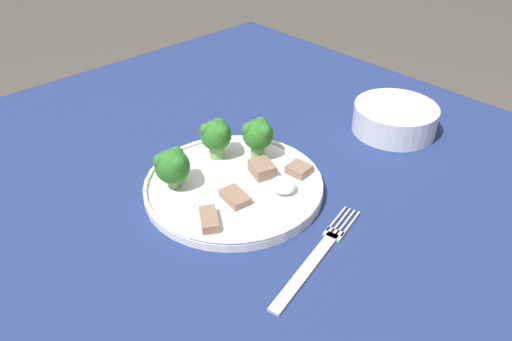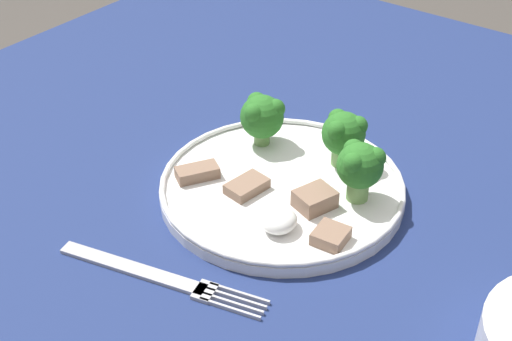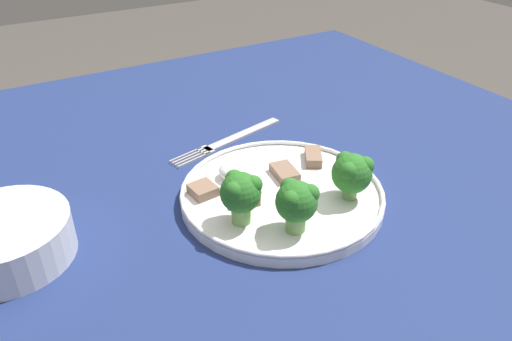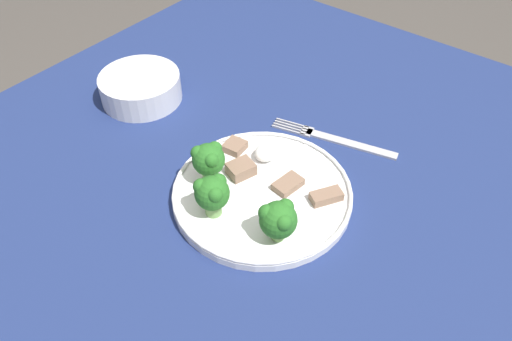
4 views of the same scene
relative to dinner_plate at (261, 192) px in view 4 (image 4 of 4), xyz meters
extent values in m
cube|color=navy|center=(0.02, 0.00, -0.02)|extent=(1.12, 1.07, 0.03)
cylinder|color=brown|center=(0.51, 0.47, -0.39)|extent=(0.06, 0.06, 0.70)
cylinder|color=white|center=(0.00, 0.00, 0.00)|extent=(0.26, 0.26, 0.01)
torus|color=white|center=(0.00, 0.00, 0.01)|extent=(0.26, 0.26, 0.01)
cube|color=#B2B2B7|center=(0.18, -0.04, -0.01)|extent=(0.05, 0.15, 0.00)
cube|color=#B2B2B7|center=(0.16, 0.03, -0.01)|extent=(0.03, 0.02, 0.00)
cube|color=#B2B2B7|center=(0.16, 0.06, -0.01)|extent=(0.02, 0.06, 0.00)
cube|color=#B2B2B7|center=(0.16, 0.06, -0.01)|extent=(0.02, 0.06, 0.00)
cube|color=#B2B2B7|center=(0.15, 0.06, -0.01)|extent=(0.02, 0.06, 0.00)
cube|color=#B2B2B7|center=(0.14, 0.05, -0.01)|extent=(0.02, 0.06, 0.00)
cylinder|color=silver|center=(0.06, 0.31, 0.01)|extent=(0.14, 0.14, 0.05)
cylinder|color=white|center=(0.06, 0.31, 0.01)|extent=(0.12, 0.12, 0.04)
cylinder|color=#709E56|center=(-0.03, 0.07, 0.02)|extent=(0.02, 0.02, 0.02)
sphere|color=#286B23|center=(-0.03, 0.07, 0.04)|extent=(0.05, 0.05, 0.05)
sphere|color=#286B23|center=(-0.01, 0.07, 0.05)|extent=(0.02, 0.02, 0.02)
sphere|color=#286B23|center=(-0.04, 0.08, 0.05)|extent=(0.02, 0.02, 0.02)
sphere|color=#286B23|center=(-0.04, 0.06, 0.05)|extent=(0.02, 0.02, 0.02)
cylinder|color=#709E56|center=(-0.07, 0.03, 0.01)|extent=(0.02, 0.02, 0.02)
sphere|color=#286B23|center=(-0.07, 0.03, 0.04)|extent=(0.05, 0.05, 0.05)
sphere|color=#286B23|center=(-0.06, 0.03, 0.05)|extent=(0.02, 0.02, 0.02)
sphere|color=#286B23|center=(-0.08, 0.04, 0.05)|extent=(0.02, 0.02, 0.02)
sphere|color=#286B23|center=(-0.08, 0.01, 0.05)|extent=(0.02, 0.02, 0.02)
cylinder|color=#709E56|center=(-0.05, -0.07, 0.01)|extent=(0.02, 0.02, 0.02)
sphere|color=#286B23|center=(-0.05, -0.07, 0.04)|extent=(0.05, 0.05, 0.05)
sphere|color=#286B23|center=(-0.04, -0.07, 0.05)|extent=(0.02, 0.02, 0.02)
sphere|color=#286B23|center=(-0.06, -0.05, 0.05)|extent=(0.02, 0.02, 0.02)
sphere|color=#286B23|center=(-0.06, -0.08, 0.05)|extent=(0.02, 0.02, 0.02)
cube|color=#846651|center=(0.01, 0.05, 0.01)|extent=(0.05, 0.04, 0.02)
cube|color=#846651|center=(0.03, -0.03, 0.01)|extent=(0.05, 0.03, 0.01)
cube|color=#846651|center=(0.05, 0.09, 0.01)|extent=(0.03, 0.03, 0.01)
cube|color=#846651|center=(0.04, -0.08, 0.01)|extent=(0.05, 0.04, 0.01)
ellipsoid|color=white|center=(0.06, 0.04, 0.01)|extent=(0.04, 0.03, 0.02)
camera|label=1|loc=(0.44, -0.38, 0.43)|focal=35.00mm
camera|label=2|loc=(0.50, 0.34, 0.45)|focal=50.00mm
camera|label=3|loc=(-0.44, 0.29, 0.36)|focal=35.00mm
camera|label=4|loc=(-0.39, -0.30, 0.52)|focal=35.00mm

